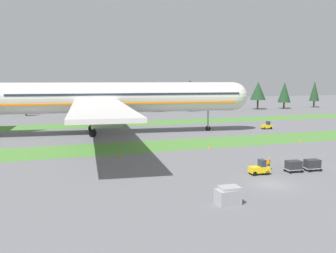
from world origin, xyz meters
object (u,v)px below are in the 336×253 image
object	(u,v)px
baggage_tug	(260,168)
cargo_dolly_second	(312,164)
ground_crew_marshaller	(269,163)
taxiway_marker_0	(209,147)
uld_container_0	(229,195)
cargo_dolly_lead	(293,165)
airliner	(102,98)
pushback_tractor	(267,126)
taxiway_marker_2	(119,155)
uld_container_1	(226,197)
taxiway_marker_1	(300,140)

from	to	relation	value
baggage_tug	cargo_dolly_second	world-z (taller)	baggage_tug
ground_crew_marshaller	taxiway_marker_0	bearing A→B (deg)	-80.31
uld_container_0	taxiway_marker_0	distance (m)	29.94
baggage_tug	cargo_dolly_lead	xyz separation A→B (m)	(5.01, -0.38, 0.10)
airliner	pushback_tractor	distance (m)	41.46
taxiway_marker_2	ground_crew_marshaller	bearing A→B (deg)	-40.45
taxiway_marker_0	cargo_dolly_lead	bearing A→B (deg)	-79.73
airliner	taxiway_marker_2	xyz separation A→B (m)	(-1.54, -26.32, -8.04)
airliner	taxiway_marker_0	bearing A→B (deg)	38.56
uld_container_1	pushback_tractor	bearing A→B (deg)	52.51
cargo_dolly_lead	uld_container_1	xyz separation A→B (m)	(-14.75, -8.81, -0.16)
uld_container_1	taxiway_marker_1	distance (m)	42.65
pushback_tractor	cargo_dolly_lead	bearing A→B (deg)	157.24
pushback_tractor	ground_crew_marshaller	size ratio (longest dim) A/B	1.57
taxiway_marker_2	airliner	bearing A→B (deg)	86.64
baggage_tug	cargo_dolly_lead	size ratio (longest dim) A/B	1.17
cargo_dolly_second	baggage_tug	bearing A→B (deg)	90.00
cargo_dolly_lead	taxiway_marker_1	bearing A→B (deg)	-35.86
cargo_dolly_lead	taxiway_marker_0	world-z (taller)	cargo_dolly_lead
pushback_tractor	taxiway_marker_1	world-z (taller)	pushback_tractor
airliner	cargo_dolly_lead	size ratio (longest dim) A/B	37.28
baggage_tug	uld_container_0	size ratio (longest dim) A/B	1.35
cargo_dolly_lead	cargo_dolly_second	world-z (taller)	same
pushback_tractor	cargo_dolly_second	bearing A→B (deg)	160.71
uld_container_0	uld_container_1	distance (m)	0.43
airliner	uld_container_0	size ratio (longest dim) A/B	43.02
cargo_dolly_second	airliner	bearing A→B (deg)	30.64
baggage_tug	taxiway_marker_0	size ratio (longest dim) A/B	4.90
ground_crew_marshaller	pushback_tractor	bearing A→B (deg)	-117.02
pushback_tractor	taxiway_marker_0	size ratio (longest dim) A/B	4.98
baggage_tug	cargo_dolly_lead	bearing A→B (deg)	-90.00
airliner	uld_container_1	world-z (taller)	airliner
uld_container_0	taxiway_marker_1	bearing A→B (deg)	42.54
airliner	uld_container_0	distance (m)	52.94
uld_container_0	uld_container_1	world-z (taller)	uld_container_0
uld_container_1	taxiway_marker_0	bearing A→B (deg)	68.04
taxiway_marker_0	taxiway_marker_2	xyz separation A→B (m)	(-16.77, -1.97, 0.01)
ground_crew_marshaller	airliner	bearing A→B (deg)	-62.21
uld_container_0	taxiway_marker_0	size ratio (longest dim) A/B	3.64
cargo_dolly_second	taxiway_marker_2	world-z (taller)	cargo_dolly_second
airliner	taxiway_marker_2	world-z (taller)	airliner
airliner	ground_crew_marshaller	world-z (taller)	airliner
uld_container_1	airliner	bearing A→B (deg)	94.31
uld_container_0	ground_crew_marshaller	bearing A→B (deg)	42.36
cargo_dolly_second	taxiway_marker_1	size ratio (longest dim) A/B	3.44
pushback_tractor	taxiway_marker_2	world-z (taller)	pushback_tractor
pushback_tractor	taxiway_marker_2	xyz separation A→B (m)	(-42.05, -21.67, -0.53)
cargo_dolly_lead	pushback_tractor	distance (m)	44.56
baggage_tug	taxiway_marker_2	size ratio (longest dim) A/B	4.66
taxiway_marker_1	cargo_dolly_lead	bearing A→B (deg)	-130.24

